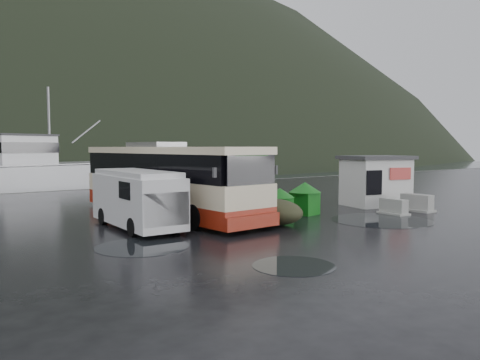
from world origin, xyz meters
TOP-DOWN VIEW (x-y plane):
  - ground at (0.00, 0.00)m, footprint 160.00×160.00m
  - quay_edge at (0.00, 20.00)m, footprint 160.00×0.60m
  - coach_bus at (-1.74, 3.50)m, footprint 3.78×12.77m
  - white_van at (-4.39, 1.10)m, footprint 2.20×5.77m
  - waste_bin_left at (3.86, -0.21)m, footprint 1.35×1.35m
  - waste_bin_right at (2.15, -0.28)m, footprint 1.21×1.21m
  - dome_tent at (0.65, -1.56)m, footprint 2.22×2.96m
  - ticket_kiosk at (9.55, -0.11)m, footprint 4.17×3.53m
  - jersey_barrier_a at (7.38, -2.81)m, footprint 0.95×1.62m
  - jersey_barrier_b at (9.35, -2.83)m, footprint 0.91×1.76m
  - fishing_trawler at (1.98, 28.07)m, footprint 25.56×12.10m
  - puddles at (1.64, -2.85)m, footprint 14.87×12.02m

SIDE VIEW (x-z plane):
  - ground at x=0.00m, z-range 0.00..0.00m
  - quay_edge at x=0.00m, z-range -0.75..0.75m
  - coach_bus at x=-1.74m, z-range -1.79..1.79m
  - white_van at x=-4.39m, z-range -1.19..1.19m
  - waste_bin_left at x=3.86m, z-range -0.80..0.80m
  - waste_bin_right at x=2.15m, z-range -0.70..0.70m
  - dome_tent at x=0.65m, z-range -0.55..0.55m
  - ticket_kiosk at x=9.55m, z-range -1.41..1.41m
  - jersey_barrier_a at x=7.38m, z-range -0.38..0.38m
  - jersey_barrier_b at x=9.35m, z-range -0.44..0.44m
  - fishing_trawler at x=1.98m, z-range -5.00..5.00m
  - puddles at x=1.64m, z-range 0.00..0.01m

